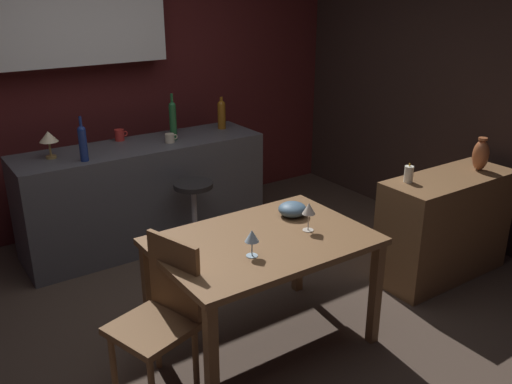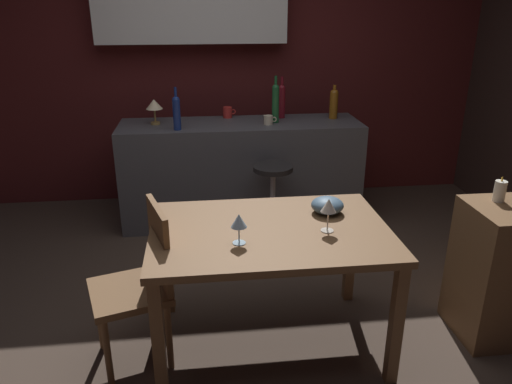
{
  "view_description": "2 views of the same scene",
  "coord_description": "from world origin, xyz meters",
  "px_view_note": "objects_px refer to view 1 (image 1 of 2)",
  "views": [
    {
      "loc": [
        -1.63,
        -2.81,
        2.18
      ],
      "look_at": [
        0.4,
        0.17,
        0.8
      ],
      "focal_mm": 38.63,
      "sensor_mm": 36.0,
      "label": 1
    },
    {
      "loc": [
        -0.27,
        -2.71,
        1.87
      ],
      "look_at": [
        0.06,
        0.07,
        0.78
      ],
      "focal_mm": 34.13,
      "sensor_mm": 36.0,
      "label": 2
    }
  ],
  "objects_px": {
    "wine_bottle_ruby": "(173,116)",
    "counter_lamp": "(49,138)",
    "sideboard_cabinet": "(444,226)",
    "chair_near_window": "(161,314)",
    "wine_bottle_green": "(173,119)",
    "wine_glass_right": "(252,237)",
    "dining_table": "(263,251)",
    "fruit_bowl": "(292,209)",
    "wine_bottle_cobalt": "(83,142)",
    "pillar_candle_tall": "(409,174)",
    "bar_stool": "(195,218)",
    "cup_cream": "(170,138)",
    "cup_red": "(120,135)",
    "vase_copper": "(481,155)",
    "wine_bottle_amber": "(222,113)",
    "wine_glass_left": "(309,209)"
  },
  "relations": [
    {
      "from": "counter_lamp",
      "to": "vase_copper",
      "type": "distance_m",
      "value": 3.32
    },
    {
      "from": "sideboard_cabinet",
      "to": "wine_bottle_ruby",
      "type": "relative_size",
      "value": 2.99
    },
    {
      "from": "wine_glass_right",
      "to": "chair_near_window",
      "type": "bearing_deg",
      "value": 166.88
    },
    {
      "from": "wine_bottle_green",
      "to": "cup_cream",
      "type": "bearing_deg",
      "value": -134.53
    },
    {
      "from": "chair_near_window",
      "to": "counter_lamp",
      "type": "bearing_deg",
      "value": 90.95
    },
    {
      "from": "bar_stool",
      "to": "pillar_candle_tall",
      "type": "bearing_deg",
      "value": -48.23
    },
    {
      "from": "chair_near_window",
      "to": "counter_lamp",
      "type": "xyz_separation_m",
      "value": [
        -0.03,
        1.86,
        0.57
      ]
    },
    {
      "from": "cup_red",
      "to": "counter_lamp",
      "type": "height_order",
      "value": "counter_lamp"
    },
    {
      "from": "wine_glass_right",
      "to": "counter_lamp",
      "type": "xyz_separation_m",
      "value": [
        -0.55,
        1.98,
        0.2
      ]
    },
    {
      "from": "wine_glass_left",
      "to": "vase_copper",
      "type": "relative_size",
      "value": 0.71
    },
    {
      "from": "wine_glass_right",
      "to": "wine_bottle_amber",
      "type": "bearing_deg",
      "value": 63.19
    },
    {
      "from": "wine_bottle_amber",
      "to": "vase_copper",
      "type": "xyz_separation_m",
      "value": [
        1.14,
        -1.96,
        -0.1
      ]
    },
    {
      "from": "wine_bottle_cobalt",
      "to": "cup_cream",
      "type": "relative_size",
      "value": 3.07
    },
    {
      "from": "sideboard_cabinet",
      "to": "chair_near_window",
      "type": "height_order",
      "value": "chair_near_window"
    },
    {
      "from": "sideboard_cabinet",
      "to": "wine_glass_left",
      "type": "distance_m",
      "value": 1.46
    },
    {
      "from": "chair_near_window",
      "to": "wine_bottle_cobalt",
      "type": "height_order",
      "value": "wine_bottle_cobalt"
    },
    {
      "from": "cup_red",
      "to": "counter_lamp",
      "type": "relative_size",
      "value": 0.53
    },
    {
      "from": "dining_table",
      "to": "chair_near_window",
      "type": "distance_m",
      "value": 0.72
    },
    {
      "from": "wine_bottle_green",
      "to": "wine_bottle_ruby",
      "type": "xyz_separation_m",
      "value": [
        0.08,
        0.17,
        -0.02
      ]
    },
    {
      "from": "sideboard_cabinet",
      "to": "wine_bottle_amber",
      "type": "xyz_separation_m",
      "value": [
        -0.83,
        1.93,
        0.63
      ]
    },
    {
      "from": "chair_near_window",
      "to": "wine_bottle_amber",
      "type": "xyz_separation_m",
      "value": [
        1.54,
        1.91,
        0.56
      ]
    },
    {
      "from": "wine_glass_right",
      "to": "wine_bottle_ruby",
      "type": "height_order",
      "value": "wine_bottle_ruby"
    },
    {
      "from": "dining_table",
      "to": "wine_glass_right",
      "type": "bearing_deg",
      "value": -140.0
    },
    {
      "from": "chair_near_window",
      "to": "bar_stool",
      "type": "xyz_separation_m",
      "value": [
        0.91,
        1.31,
        -0.13
      ]
    },
    {
      "from": "dining_table",
      "to": "cup_cream",
      "type": "height_order",
      "value": "cup_cream"
    },
    {
      "from": "dining_table",
      "to": "bar_stool",
      "type": "xyz_separation_m",
      "value": [
        0.21,
        1.28,
        -0.3
      ]
    },
    {
      "from": "sideboard_cabinet",
      "to": "wine_bottle_amber",
      "type": "bearing_deg",
      "value": 113.33
    },
    {
      "from": "wine_bottle_amber",
      "to": "vase_copper",
      "type": "height_order",
      "value": "wine_bottle_amber"
    },
    {
      "from": "wine_glass_left",
      "to": "wine_bottle_amber",
      "type": "xyz_separation_m",
      "value": [
        0.55,
        1.94,
        0.16
      ]
    },
    {
      "from": "wine_bottle_green",
      "to": "wine_glass_right",
      "type": "bearing_deg",
      "value": -104.02
    },
    {
      "from": "dining_table",
      "to": "fruit_bowl",
      "type": "relative_size",
      "value": 6.87
    },
    {
      "from": "wine_bottle_green",
      "to": "counter_lamp",
      "type": "xyz_separation_m",
      "value": [
        -1.03,
        0.04,
        -0.02
      ]
    },
    {
      "from": "wine_glass_left",
      "to": "wine_bottle_cobalt",
      "type": "height_order",
      "value": "wine_bottle_cobalt"
    },
    {
      "from": "counter_lamp",
      "to": "vase_copper",
      "type": "height_order",
      "value": "counter_lamp"
    },
    {
      "from": "wine_bottle_ruby",
      "to": "counter_lamp",
      "type": "bearing_deg",
      "value": -173.55
    },
    {
      "from": "fruit_bowl",
      "to": "cup_red",
      "type": "bearing_deg",
      "value": 103.86
    },
    {
      "from": "wine_glass_right",
      "to": "cup_cream",
      "type": "bearing_deg",
      "value": 77.51
    },
    {
      "from": "wine_bottle_amber",
      "to": "vase_copper",
      "type": "bearing_deg",
      "value": -59.76
    },
    {
      "from": "wine_bottle_amber",
      "to": "wine_bottle_green",
      "type": "height_order",
      "value": "wine_bottle_green"
    },
    {
      "from": "fruit_bowl",
      "to": "cup_red",
      "type": "height_order",
      "value": "cup_red"
    },
    {
      "from": "wine_bottle_cobalt",
      "to": "pillar_candle_tall",
      "type": "relative_size",
      "value": 2.37
    },
    {
      "from": "chair_near_window",
      "to": "wine_bottle_cobalt",
      "type": "xyz_separation_m",
      "value": [
        0.16,
        1.65,
        0.57
      ]
    },
    {
      "from": "pillar_candle_tall",
      "to": "wine_bottle_green",
      "type": "bearing_deg",
      "value": 120.18
    },
    {
      "from": "sideboard_cabinet",
      "to": "vase_copper",
      "type": "xyz_separation_m",
      "value": [
        0.31,
        -0.02,
        0.53
      ]
    },
    {
      "from": "dining_table",
      "to": "wine_bottle_amber",
      "type": "bearing_deg",
      "value": 65.76
    },
    {
      "from": "sideboard_cabinet",
      "to": "vase_copper",
      "type": "height_order",
      "value": "vase_copper"
    },
    {
      "from": "wine_bottle_amber",
      "to": "wine_bottle_cobalt",
      "type": "height_order",
      "value": "wine_bottle_cobalt"
    },
    {
      "from": "cup_red",
      "to": "pillar_candle_tall",
      "type": "xyz_separation_m",
      "value": [
        1.41,
        -1.98,
        -0.07
      ]
    },
    {
      "from": "dining_table",
      "to": "fruit_bowl",
      "type": "xyz_separation_m",
      "value": [
        0.36,
        0.17,
        0.13
      ]
    },
    {
      "from": "wine_glass_right",
      "to": "counter_lamp",
      "type": "bearing_deg",
      "value": 105.5
    }
  ]
}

